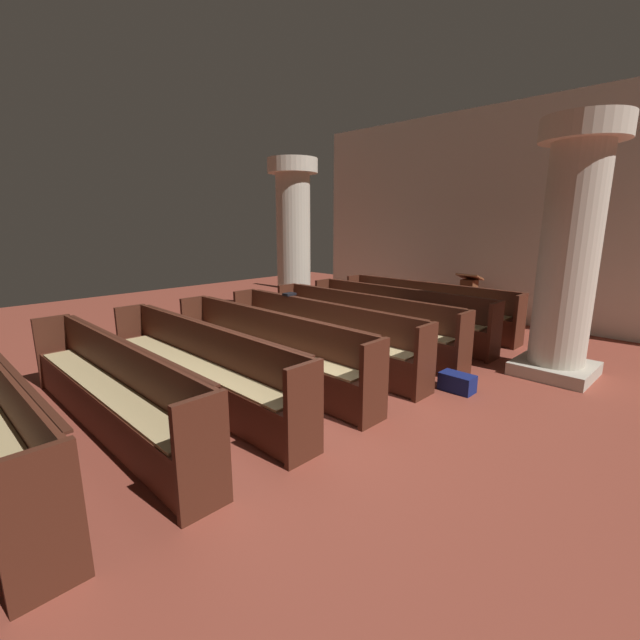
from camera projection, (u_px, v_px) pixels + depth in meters
name	position (u px, v px, depth m)	size (l,w,h in m)	color
ground_plane	(299.00, 399.00, 5.31)	(19.20, 19.20, 0.00)	brown
back_wall	(510.00, 216.00, 9.02)	(10.00, 0.16, 4.50)	silver
pew_row_0	(425.00, 305.00, 8.65)	(3.78, 0.47, 0.94)	#4C2316
pew_row_1	(396.00, 312.00, 7.94)	(3.78, 0.46, 0.94)	#4C2316
pew_row_2	(361.00, 321.00, 7.23)	(3.78, 0.46, 0.94)	#4C2316
pew_row_3	(319.00, 332.00, 6.53)	(3.78, 0.47, 0.94)	#4C2316
pew_row_4	(266.00, 345.00, 5.82)	(3.78, 0.46, 0.94)	#4C2316
pew_row_5	(199.00, 363.00, 5.11)	(3.78, 0.46, 0.94)	#4C2316
pew_row_6	(110.00, 385.00, 4.41)	(3.78, 0.47, 0.94)	#4C2316
pillar_aisle_side	(570.00, 248.00, 5.76)	(1.07, 1.07, 3.44)	#B6AD9A
pillar_far_side	(293.00, 238.00, 9.43)	(1.07, 1.07, 3.44)	#B6AD9A
lectern	(468.00, 303.00, 9.11)	(0.48, 0.45, 1.08)	brown
hymn_book	(289.00, 294.00, 7.16)	(0.14, 0.20, 0.04)	black
kneeler_box_navy	(457.00, 383.00, 5.54)	(0.43, 0.25, 0.23)	navy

